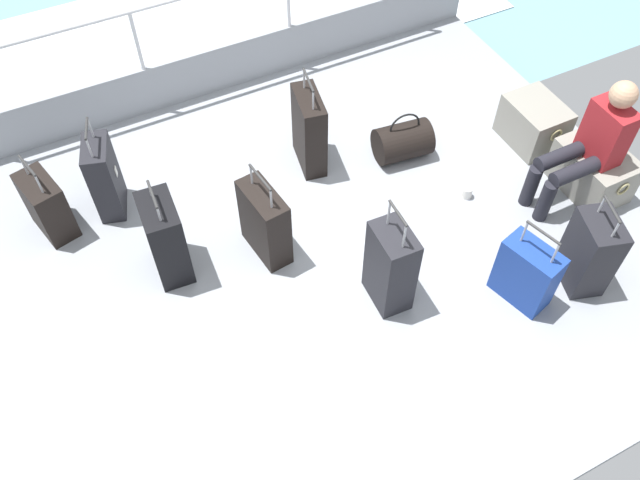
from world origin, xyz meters
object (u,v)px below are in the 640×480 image
object	(u,v)px
suitcase_7	(265,223)
suitcase_4	(526,273)
passenger_seated	(590,143)
suitcase_6	(309,131)
cargo_crate_0	(534,123)
suitcase_1	(105,178)
suitcase_2	(390,267)
suitcase_0	(47,206)
cargo_crate_1	(593,170)
paper_cup	(467,192)
suitcase_3	(166,239)
duffel_bag	(403,141)
suitcase_5	(590,252)

from	to	relation	value
suitcase_7	suitcase_4	bearing A→B (deg)	50.27
passenger_seated	suitcase_7	distance (m)	2.51
suitcase_6	suitcase_7	xyz separation A→B (m)	(0.69, -0.71, -0.04)
cargo_crate_0	suitcase_7	distance (m)	2.53
suitcase_1	suitcase_2	size ratio (longest dim) A/B	0.91
suitcase_0	suitcase_7	xyz separation A→B (m)	(0.93, 1.39, 0.05)
cargo_crate_1	suitcase_1	world-z (taller)	suitcase_1
suitcase_7	suitcase_0	bearing A→B (deg)	-123.94
cargo_crate_1	suitcase_7	xyz separation A→B (m)	(-0.60, -2.60, 0.12)
suitcase_4	paper_cup	bearing A→B (deg)	167.66
cargo_crate_1	paper_cup	xyz separation A→B (m)	(-0.35, -0.94, -0.14)
cargo_crate_1	suitcase_4	bearing A→B (deg)	-62.28
suitcase_7	paper_cup	distance (m)	1.70
suitcase_7	suitcase_3	bearing A→B (deg)	-102.46
duffel_bag	cargo_crate_0	bearing A→B (deg)	72.74
suitcase_4	suitcase_5	distance (m)	0.48
cargo_crate_1	passenger_seated	size ratio (longest dim) A/B	0.59
cargo_crate_0	suitcase_3	distance (m)	3.23
suitcase_5	paper_cup	xyz separation A→B (m)	(-1.04, -0.26, -0.27)
suitcase_0	suitcase_6	size ratio (longest dim) A/B	0.81
passenger_seated	suitcase_5	xyz separation A→B (m)	(0.69, -0.50, -0.25)
suitcase_1	paper_cup	bearing A→B (deg)	65.23
cargo_crate_1	suitcase_7	distance (m)	2.67
cargo_crate_0	cargo_crate_1	world-z (taller)	cargo_crate_0
cargo_crate_1	suitcase_7	size ratio (longest dim) A/B	0.80
cargo_crate_1	suitcase_2	distance (m)	2.02
duffel_bag	paper_cup	distance (m)	0.70
suitcase_0	suitcase_4	distance (m)	3.55
cargo_crate_1	passenger_seated	xyz separation A→B (m)	(0.00, -0.18, 0.37)
cargo_crate_1	suitcase_6	xyz separation A→B (m)	(-1.29, -1.90, 0.15)
passenger_seated	suitcase_4	bearing A→B (deg)	-58.06
cargo_crate_1	suitcase_0	distance (m)	4.27
suitcase_0	paper_cup	bearing A→B (deg)	68.81
cargo_crate_0	cargo_crate_1	distance (m)	0.67
suitcase_0	duffel_bag	distance (m)	2.87
passenger_seated	suitcase_0	bearing A→B (deg)	-111.93
suitcase_1	suitcase_2	distance (m)	2.30
suitcase_6	paper_cup	xyz separation A→B (m)	(0.94, 0.96, -0.29)
suitcase_7	passenger_seated	bearing A→B (deg)	76.08
suitcase_3	suitcase_4	bearing A→B (deg)	57.67
cargo_crate_1	suitcase_4	distance (m)	1.30
passenger_seated	cargo_crate_0	bearing A→B (deg)	170.84
suitcase_7	cargo_crate_0	bearing A→B (deg)	91.42
suitcase_4	duffel_bag	xyz separation A→B (m)	(-1.61, -0.02, -0.10)
passenger_seated	suitcase_3	xyz separation A→B (m)	(-0.75, -3.12, -0.22)
suitcase_3	suitcase_7	world-z (taller)	suitcase_3
cargo_crate_1	paper_cup	size ratio (longest dim) A/B	6.34
paper_cup	suitcase_3	bearing A→B (deg)	-99.68
cargo_crate_1	suitcase_6	world-z (taller)	suitcase_6
suitcase_2	suitcase_3	bearing A→B (deg)	-125.92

